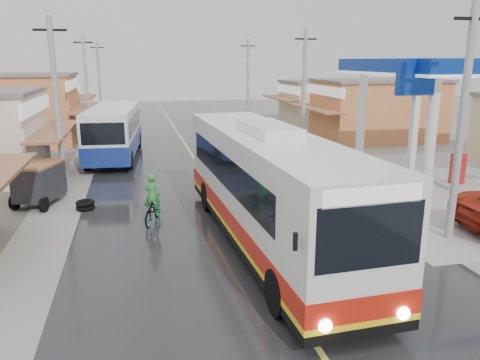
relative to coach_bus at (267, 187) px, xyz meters
The scene contains 11 objects.
ground 2.33m from the coach_bus, 118.20° to the right, with size 120.00×120.00×0.00m, color slate.
road 14.07m from the coach_bus, 92.38° to the left, with size 12.00×90.00×0.02m, color black.
centre_line 14.07m from the coach_bus, 92.38° to the left, with size 0.15×90.00×0.01m, color #D8CC4C.
shopfronts_right 18.20m from the coach_bus, 37.13° to the left, with size 11.00×44.00×4.80m, color #B8B2A1, non-canonical shape.
utility_poles_left 16.85m from the coach_bus, 116.93° to the left, with size 1.60×50.00×8.00m, color gray, non-canonical shape.
utility_poles_right 15.46m from the coach_bus, 65.24° to the left, with size 1.60×36.00×8.00m, color gray, non-canonical shape.
coach_bus is the anchor object (origin of this frame).
second_bus 16.97m from the coach_bus, 108.86° to the left, with size 3.49×10.03×3.27m.
cyclist 4.88m from the coach_bus, 142.15° to the left, with size 1.20×1.95×1.99m.
tricycle_near 10.58m from the coach_bus, 142.78° to the left, with size 2.20×2.76×1.85m.
tyre_stack 8.46m from the coach_bus, 141.08° to the left, with size 0.78×0.78×0.40m.
Camera 1 is at (-3.65, -13.52, 6.13)m, focal length 35.00 mm.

